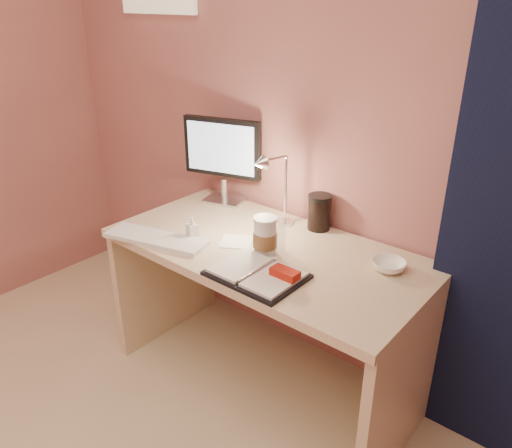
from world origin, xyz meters
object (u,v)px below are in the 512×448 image
Objects in this scene: desk at (276,285)px; bowl at (389,266)px; lotion_bottle at (192,228)px; monitor at (223,153)px; desk_lamp at (279,185)px; clear_cup at (276,236)px; planner at (259,274)px; dark_jar at (319,214)px; keyboard at (156,239)px; coffee_cup at (265,237)px.

bowl is at bearing 8.60° from desk.
desk is at bearing -171.40° from bowl.
lotion_bottle is (-0.80, -0.29, 0.03)m from bowl.
monitor reaches higher than lotion_bottle.
lotion_bottle is (0.19, -0.41, -0.21)m from monitor.
desk_lamp is at bearing -29.64° from monitor.
desk is at bearing 125.11° from clear_cup.
desk is at bearing -38.72° from desk_lamp.
desk is 0.56m from bowl.
clear_cup is at bearing -38.72° from desk_lamp.
monitor is 0.83m from planner.
monitor reaches higher than desk_lamp.
dark_jar reaches higher than lotion_bottle.
monitor is 0.65m from clear_cup.
clear_cup reaches higher than keyboard.
planner is (0.63, -0.48, -0.25)m from monitor.
keyboard is 3.17× the size of dark_jar.
clear_cup is 0.47m from bowl.
clear_cup is at bearing 19.70° from lotion_bottle.
desk_lamp reaches higher than desk.
desk_lamp is at bearing 113.83° from coffee_cup.
coffee_cup is at bearing -96.22° from dark_jar.
desk is at bearing 104.87° from coffee_cup.
desk_lamp is at bearing 34.86° from keyboard.
desk_lamp is at bearing 117.68° from planner.
monitor is 0.59m from keyboard.
lotion_bottle reaches higher than planner.
coffee_cup is at bearing 122.18° from planner.
keyboard is at bearing -130.39° from dark_jar.
keyboard is at bearing -140.31° from desk.
lotion_bottle is 0.68× the size of dark_jar.
keyboard is at bearing -113.45° from desk_lamp.
clear_cup is (0.06, -0.09, 0.30)m from desk.
keyboard is (-0.41, -0.34, 0.24)m from desk.
dark_jar is (-0.07, 0.51, 0.06)m from planner.
dark_jar is at bearing 88.01° from clear_cup.
planner is (0.54, 0.05, 0.00)m from keyboard.
clear_cup is 0.97× the size of dark_jar.
bowl is (0.99, -0.12, -0.24)m from monitor.
lotion_bottle is at bearing -144.69° from desk.
monitor is 0.94× the size of keyboard.
monitor is 2.96× the size of dark_jar.
clear_cup is at bearing 110.65° from planner.
lotion_bottle is (-0.36, -0.13, -0.02)m from clear_cup.
bowl is 0.59m from desk_lamp.
bowl reaches higher than keyboard.
coffee_cup reaches higher than planner.
monitor is at bearing 115.08° from lotion_bottle.
planner is at bearing -10.23° from keyboard.
planner is 2.44× the size of clear_cup.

